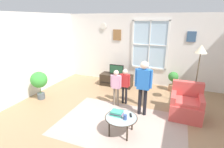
% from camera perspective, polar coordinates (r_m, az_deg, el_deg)
% --- Properties ---
extents(ground_plane, '(6.58, 6.35, 0.02)m').
position_cam_1_polar(ground_plane, '(4.46, 0.10, -15.17)').
color(ground_plane, '#9E7A56').
extents(back_wall, '(5.98, 0.17, 2.61)m').
position_cam_1_polar(back_wall, '(6.65, 9.52, 8.03)').
color(back_wall, silver).
rests_on(back_wall, ground_plane).
extents(side_wall_left, '(0.12, 5.75, 2.61)m').
position_cam_1_polar(side_wall_left, '(5.73, -29.68, 4.24)').
color(side_wall_left, silver).
rests_on(side_wall_left, ground_plane).
extents(area_rug, '(2.97, 2.01, 0.01)m').
position_cam_1_polar(area_rug, '(4.31, 2.96, -16.27)').
color(area_rug, tan).
rests_on(area_rug, ground_plane).
extents(tv_stand, '(1.19, 0.48, 0.44)m').
position_cam_1_polar(tv_stand, '(6.49, 1.47, -1.99)').
color(tv_stand, '#2D2319').
rests_on(tv_stand, ground_plane).
extents(television, '(0.53, 0.08, 0.37)m').
position_cam_1_polar(television, '(6.36, 1.49, 1.52)').
color(television, '#4C4C4C').
rests_on(television, tv_stand).
extents(armchair, '(0.76, 0.74, 0.87)m').
position_cam_1_polar(armchair, '(4.85, 23.24, -9.34)').
color(armchair, '#D14C47').
rests_on(armchair, ground_plane).
extents(coffee_table, '(0.71, 0.71, 0.41)m').
position_cam_1_polar(coffee_table, '(3.84, 3.05, -14.38)').
color(coffee_table, '#99B2B7').
rests_on(coffee_table, ground_plane).
extents(book_stack, '(0.28, 0.19, 0.10)m').
position_cam_1_polar(book_stack, '(3.88, 1.59, -12.73)').
color(book_stack, '#3EBD98').
rests_on(book_stack, coffee_table).
extents(cup, '(0.08, 0.08, 0.11)m').
position_cam_1_polar(cup, '(3.73, 4.34, -14.00)').
color(cup, '#334C8C').
rests_on(cup, coffee_table).
extents(remote_near_books, '(0.09, 0.14, 0.02)m').
position_cam_1_polar(remote_near_books, '(3.89, 6.21, -13.37)').
color(remote_near_books, black).
rests_on(remote_near_books, coffee_table).
extents(person_red_shirt, '(0.32, 0.14, 1.06)m').
position_cam_1_polar(person_red_shirt, '(5.00, 4.25, -2.79)').
color(person_red_shirt, black).
rests_on(person_red_shirt, ground_plane).
extents(person_green_shirt, '(0.32, 0.15, 1.07)m').
position_cam_1_polar(person_green_shirt, '(4.94, 9.78, -3.19)').
color(person_green_shirt, '#726656').
rests_on(person_green_shirt, ground_plane).
extents(person_pink_shirt, '(0.32, 0.15, 1.07)m').
position_cam_1_polar(person_pink_shirt, '(4.86, 1.35, -3.26)').
color(person_pink_shirt, '#726656').
rests_on(person_pink_shirt, ground_plane).
extents(person_blue_shirt, '(0.43, 0.20, 1.44)m').
position_cam_1_polar(person_blue_shirt, '(4.38, 10.33, -2.72)').
color(person_blue_shirt, black).
rests_on(person_blue_shirt, ground_plane).
extents(potted_plant_by_window, '(0.34, 0.34, 0.69)m').
position_cam_1_polar(potted_plant_by_window, '(6.33, 19.46, -1.76)').
color(potted_plant_by_window, '#9E6B4C').
rests_on(potted_plant_by_window, ground_plane).
extents(potted_plant_corner, '(0.50, 0.50, 0.89)m').
position_cam_1_polar(potted_plant_corner, '(5.75, -22.92, -2.13)').
color(potted_plant_corner, '#4C565B').
rests_on(potted_plant_corner, ground_plane).
extents(floor_lamp, '(0.32, 0.32, 1.78)m').
position_cam_1_polar(floor_lamp, '(5.10, 27.08, 5.40)').
color(floor_lamp, black).
rests_on(floor_lamp, ground_plane).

